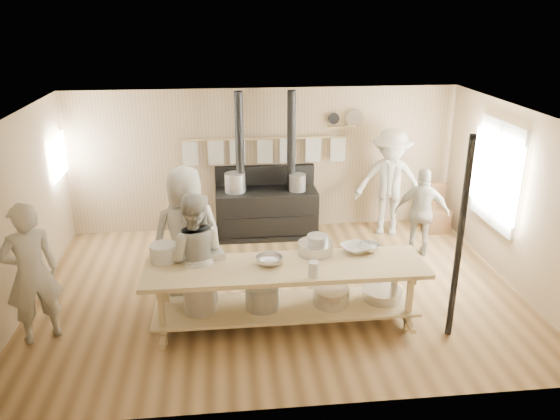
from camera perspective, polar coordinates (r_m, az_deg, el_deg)
The scene contains 24 objects.
ground at distance 8.14m, azimuth -0.16°, elevation -8.39°, with size 7.00×7.00×0.00m, color brown.
room_shell at distance 7.49m, azimuth -0.17°, elevation 2.53°, with size 7.00×7.00×7.00m.
window_right at distance 9.09m, azimuth 21.77°, elevation 3.51°, with size 0.09×1.50×1.65m.
left_opening at distance 9.76m, azimuth -22.15°, elevation 5.19°, with size 0.00×0.90×0.90m.
stove at distance 9.84m, azimuth -1.48°, elevation 0.25°, with size 1.90×0.75×2.60m.
towel_rail at distance 9.80m, azimuth -1.63°, elevation 6.52°, with size 3.00×0.04×0.47m.
back_wall_shelf at distance 9.95m, azimuth 6.87°, elevation 9.23°, with size 0.63×0.14×0.32m.
prep_table at distance 7.10m, azimuth 0.52°, elevation -8.24°, with size 3.60×0.90×0.85m.
support_post at distance 6.90m, azimuth 18.27°, elevation -3.07°, with size 0.08×0.08×2.60m, color black.
cook_far_left at distance 7.29m, azimuth -24.57°, elevation -6.04°, with size 0.66×0.44×1.82m, color beige.
cook_left at distance 7.23m, azimuth -8.95°, elevation -4.81°, with size 0.85×0.66×1.75m, color beige.
cook_center at distance 7.54m, azimuth -9.66°, elevation -2.79°, with size 0.97×0.63×1.98m, color beige.
cook_right at distance 9.29m, azimuth 14.62°, elevation -0.23°, with size 0.88×0.36×1.49m, color beige.
cook_by_window at distance 9.95m, azimuth 11.41°, elevation 2.84°, with size 1.26×0.72×1.95m, color beige.
chair at distance 10.51m, azimuth 16.02°, elevation -0.75°, with size 0.41×0.41×0.87m.
bowl_white_a at distance 7.22m, azimuth -10.35°, elevation -4.80°, with size 0.34×0.34×0.08m, color white.
bowl_steel_a at distance 6.97m, azimuth -1.14°, elevation -5.27°, with size 0.34×0.34×0.11m, color silver.
bowl_white_b at distance 7.39m, azimuth 7.90°, elevation -3.99°, with size 0.37×0.37×0.09m, color white.
bowl_steel_b at distance 7.43m, azimuth 9.26°, elevation -3.90°, with size 0.30×0.30×0.09m, color silver.
roasting_pan at distance 7.19m, azimuth -7.45°, elevation -4.70°, with size 0.39×0.26×0.09m, color #B2B2B7.
mixing_bowl_large at distance 7.27m, azimuth 3.71°, elevation -3.99°, with size 0.48×0.48×0.15m, color silver.
bucket_galv at distance 7.25m, azimuth 3.94°, elevation -3.60°, with size 0.28×0.28×0.26m, color gray.
deep_bowl_enamel at distance 7.21m, azimuth -12.07°, elevation -4.36°, with size 0.35×0.35×0.22m, color white.
pitcher at distance 6.65m, azimuth 3.54°, elevation -6.21°, with size 0.13×0.13×0.20m, color white.
Camera 1 is at (-0.73, -7.07, 3.96)m, focal length 35.00 mm.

